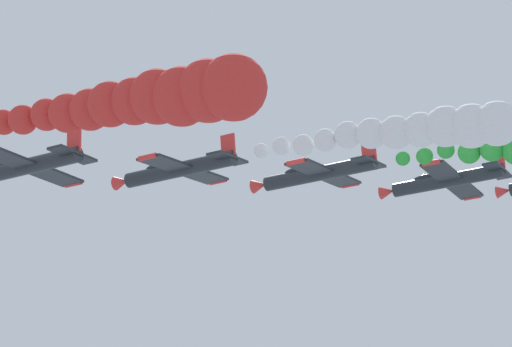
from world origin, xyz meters
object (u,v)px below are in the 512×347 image
at_px(airplane_right_inner, 178,169).
at_px(airplane_right_outer, 446,181).
at_px(airplane_left_outer, 317,174).
at_px(airplane_left_inner, 24,167).

height_order(airplane_right_inner, airplane_right_outer, airplane_right_outer).
xyz_separation_m(airplane_right_inner, airplane_right_outer, (16.42, -14.20, 1.94)).
bearing_deg(airplane_right_inner, airplane_right_outer, -40.85).
bearing_deg(airplane_right_outer, airplane_left_outer, 142.42).
distance_m(airplane_left_inner, airplane_left_outer, 21.61).
bearing_deg(airplane_left_outer, airplane_right_outer, -37.58).
bearing_deg(airplane_left_inner, airplane_right_inner, -37.01).
relative_size(airplane_left_outer, airplane_right_outer, 1.00).
xyz_separation_m(airplane_left_outer, airplane_right_outer, (8.86, -6.81, 1.10)).
height_order(airplane_left_inner, airplane_right_inner, airplane_right_inner).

